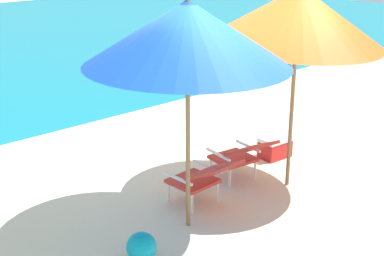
{
  "coord_description": "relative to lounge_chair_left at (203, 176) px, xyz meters",
  "views": [
    {
      "loc": [
        -4.54,
        -4.51,
        3.17
      ],
      "look_at": [
        0.0,
        0.51,
        0.75
      ],
      "focal_mm": 51.16,
      "sensor_mm": 36.0,
      "label": 1
    }
  ],
  "objects": [
    {
      "name": "beach_ball",
      "position": [
        -1.28,
        -0.45,
        -0.25
      ],
      "size": [
        0.31,
        0.31,
        0.31
      ],
      "primitive_type": "sphere",
      "color": "#0A93AD",
      "rests_on": "ground_plane"
    },
    {
      "name": "beach_umbrella_right",
      "position": [
        1.25,
        -0.32,
        1.84
      ],
      "size": [
        2.48,
        2.51,
        2.64
      ],
      "color": "olive",
      "rests_on": "ground_plane"
    },
    {
      "name": "lounge_chair_right",
      "position": [
        0.86,
        0.17,
        0.0
      ],
      "size": [
        0.64,
        0.94,
        0.68
      ],
      "color": "red",
      "rests_on": "ground_plane"
    },
    {
      "name": "cooler_box",
      "position": [
        1.87,
        0.42,
        -0.24
      ],
      "size": [
        0.49,
        0.35,
        0.32
      ],
      "color": "red",
      "rests_on": "ground_plane"
    },
    {
      "name": "lounge_chair_left",
      "position": [
        0.0,
        0.0,
        0.0
      ],
      "size": [
        0.57,
        0.89,
        0.68
      ],
      "color": "red",
      "rests_on": "ground_plane"
    },
    {
      "name": "beach_umbrella_left",
      "position": [
        -0.44,
        -0.22,
        1.8
      ],
      "size": [
        2.91,
        2.9,
        2.56
      ],
      "color": "olive",
      "rests_on": "ground_plane"
    },
    {
      "name": "ground_plane",
      "position": [
        0.41,
        4.14,
        -0.4
      ],
      "size": [
        40.0,
        40.0,
        0.0
      ],
      "primitive_type": "plane",
      "color": "beige"
    }
  ]
}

